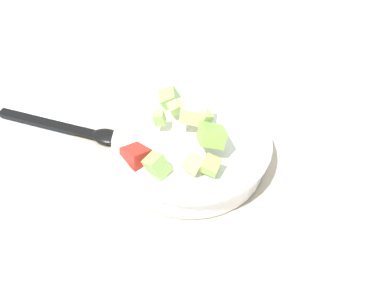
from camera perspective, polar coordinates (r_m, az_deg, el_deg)
name	(u,v)px	position (r m, az deg, el deg)	size (l,w,h in m)	color
ground_plane	(201,165)	(0.75, 1.15, -2.73)	(2.40, 2.40, 0.00)	silver
placemat	(201,164)	(0.74, 1.15, -2.57)	(0.46, 0.31, 0.01)	#BCB299
salad_bowl	(191,146)	(0.72, -0.07, -0.27)	(0.25, 0.25, 0.11)	white
serving_spoon	(79,130)	(0.81, -14.17, 1.68)	(0.24, 0.04, 0.01)	black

